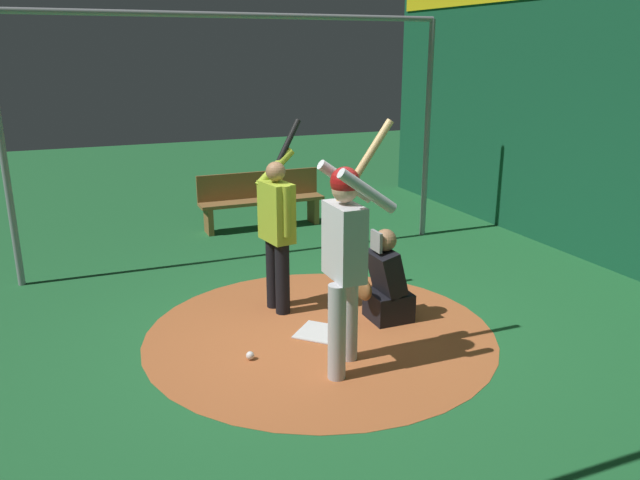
% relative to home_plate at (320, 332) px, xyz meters
% --- Properties ---
extents(ground_plane, '(27.33, 27.33, 0.00)m').
position_rel_home_plate_xyz_m(ground_plane, '(0.00, 0.00, -0.01)').
color(ground_plane, '#216633').
extents(dirt_circle, '(3.38, 3.38, 0.01)m').
position_rel_home_plate_xyz_m(dirt_circle, '(0.00, 0.00, -0.01)').
color(dirt_circle, '#B76033').
rests_on(dirt_circle, ground).
extents(home_plate, '(0.59, 0.59, 0.01)m').
position_rel_home_plate_xyz_m(home_plate, '(0.00, 0.00, 0.00)').
color(home_plate, white).
rests_on(home_plate, dirt_circle).
extents(batter, '(0.68, 0.49, 2.10)m').
position_rel_home_plate_xyz_m(batter, '(0.07, 0.71, 1.06)').
color(batter, '#B3B3B7').
rests_on(batter, ground).
extents(catcher, '(0.58, 0.40, 0.96)m').
position_rel_home_plate_xyz_m(catcher, '(-0.73, -0.05, 0.36)').
color(catcher, black).
rests_on(catcher, ground).
extents(visitor, '(0.54, 0.54, 1.96)m').
position_rel_home_plate_xyz_m(visitor, '(0.17, -0.72, 0.90)').
color(visitor, black).
rests_on(visitor, ground).
extents(cage_frame, '(5.52, 5.22, 3.07)m').
position_rel_home_plate_xyz_m(cage_frame, '(0.00, 0.00, 2.12)').
color(cage_frame, gray).
rests_on(cage_frame, ground).
extents(bench, '(1.92, 0.36, 0.85)m').
position_rel_home_plate_xyz_m(bench, '(-0.64, -3.89, 0.44)').
color(bench, olive).
rests_on(bench, ground).
extents(baseball_0, '(0.07, 0.07, 0.07)m').
position_rel_home_plate_xyz_m(baseball_0, '(-0.76, -0.19, 0.03)').
color(baseball_0, white).
rests_on(baseball_0, dirt_circle).
extents(baseball_1, '(0.07, 0.07, 0.07)m').
position_rel_home_plate_xyz_m(baseball_1, '(0.78, 0.26, 0.03)').
color(baseball_1, white).
rests_on(baseball_1, dirt_circle).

